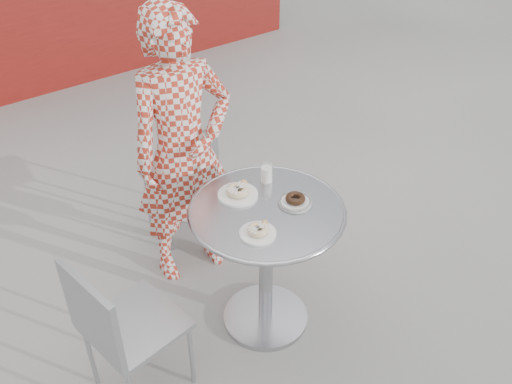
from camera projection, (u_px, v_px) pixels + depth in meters
ground at (264, 322)px, 3.27m from camera, size 60.00×60.00×0.00m
bistro_table at (266, 239)px, 2.93m from camera, size 0.79×0.79×0.80m
chair_far at (182, 199)px, 3.80m from camera, size 0.41×0.42×0.82m
chair_left at (138, 350)px, 2.78m from camera, size 0.47×0.47×0.86m
seated_person at (183, 151)px, 3.18m from camera, size 0.64×0.45×1.67m
plate_far at (238, 192)px, 2.90m from camera, size 0.21×0.21×0.05m
plate_near at (258, 231)px, 2.65m from camera, size 0.17×0.17×0.05m
plate_checker at (295, 201)px, 2.85m from camera, size 0.17×0.17×0.05m
milk_cup at (266, 174)px, 2.98m from camera, size 0.07×0.07×0.10m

